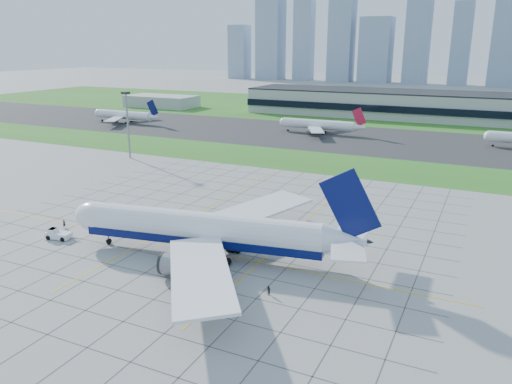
% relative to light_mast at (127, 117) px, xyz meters
% --- Properties ---
extents(ground, '(1400.00, 1400.00, 0.00)m').
position_rel_light_mast_xyz_m(ground, '(70.00, -65.00, -16.18)').
color(ground, '#9F9F9A').
rests_on(ground, ground).
extents(grass_median, '(700.00, 35.00, 0.04)m').
position_rel_light_mast_xyz_m(grass_median, '(70.00, 25.00, -16.16)').
color(grass_median, '#33661D').
rests_on(grass_median, ground).
extents(asphalt_taxiway, '(700.00, 75.00, 0.04)m').
position_rel_light_mast_xyz_m(asphalt_taxiway, '(70.00, 80.00, -16.15)').
color(asphalt_taxiway, '#383838').
rests_on(asphalt_taxiway, ground).
extents(grass_far, '(700.00, 145.00, 0.04)m').
position_rel_light_mast_xyz_m(grass_far, '(70.00, 190.00, -16.16)').
color(grass_far, '#33661D').
rests_on(grass_far, ground).
extents(apron_markings, '(120.00, 130.00, 0.03)m').
position_rel_light_mast_xyz_m(apron_markings, '(70.43, -53.91, -16.17)').
color(apron_markings, '#474744').
rests_on(apron_markings, ground).
extents(terminal, '(260.00, 43.00, 15.80)m').
position_rel_light_mast_xyz_m(terminal, '(110.00, 164.87, -8.29)').
color(terminal, '#B7B7B2').
rests_on(terminal, ground).
extents(service_block, '(50.00, 25.00, 8.00)m').
position_rel_light_mast_xyz_m(service_block, '(-90.00, 145.00, -12.18)').
color(service_block, '#B7B7B2').
rests_on(service_block, ground).
extents(light_mast, '(2.50, 2.50, 25.60)m').
position_rel_light_mast_xyz_m(light_mast, '(0.00, 0.00, 0.00)').
color(light_mast, gray).
rests_on(light_mast, ground).
extents(city_skyline, '(523.00, 32.40, 160.00)m').
position_rel_light_mast_xyz_m(city_skyline, '(61.29, 455.00, 42.91)').
color(city_skyline, '#8A9DB4').
rests_on(city_skyline, ground).
extents(airliner, '(66.28, 66.63, 20.98)m').
position_rel_light_mast_xyz_m(airliner, '(76.32, -68.78, -10.44)').
color(airliner, white).
rests_on(airliner, ground).
extents(pushback_tug, '(8.45, 3.69, 2.32)m').
position_rel_light_mast_xyz_m(pushback_tug, '(40.80, -75.21, -15.15)').
color(pushback_tug, white).
rests_on(pushback_tug, ground).
extents(crew_near, '(0.67, 0.82, 1.93)m').
position_rel_light_mast_xyz_m(crew_near, '(36.62, -69.18, -15.22)').
color(crew_near, black).
rests_on(crew_near, ground).
extents(crew_far, '(1.11, 1.08, 1.80)m').
position_rel_light_mast_xyz_m(crew_far, '(95.39, -78.88, -15.28)').
color(crew_far, black).
rests_on(crew_far, ground).
extents(distant_jet_0, '(42.52, 42.66, 14.08)m').
position_rel_light_mast_xyz_m(distant_jet_0, '(-62.71, 72.20, -11.69)').
color(distant_jet_0, white).
rests_on(distant_jet_0, ground).
extents(distant_jet_1, '(42.54, 42.66, 14.08)m').
position_rel_light_mast_xyz_m(distant_jet_1, '(48.77, 86.15, -11.69)').
color(distant_jet_1, white).
rests_on(distant_jet_1, ground).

